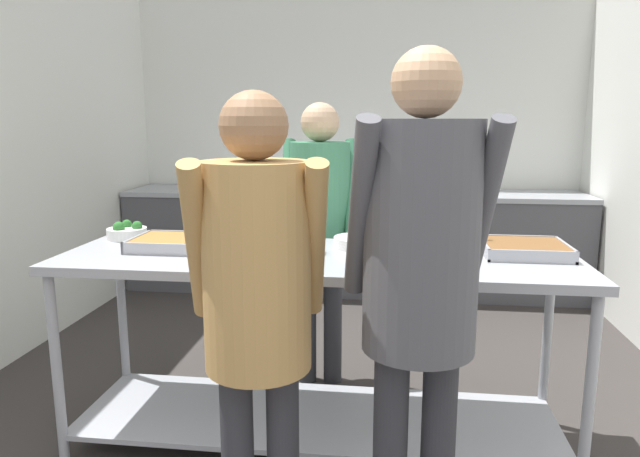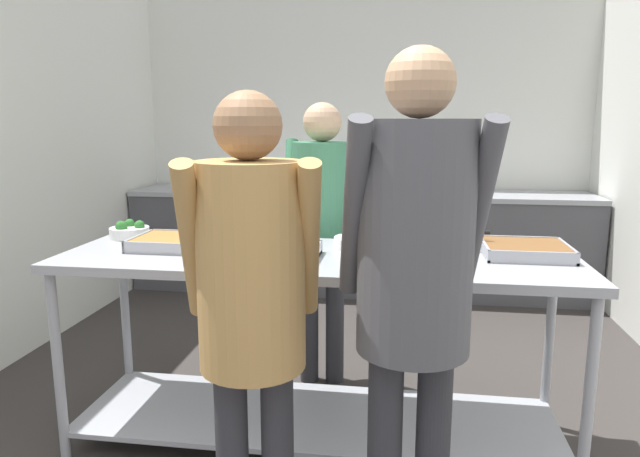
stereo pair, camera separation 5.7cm
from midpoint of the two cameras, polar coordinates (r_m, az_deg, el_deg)
wall_rear at (r=5.32m, az=4.53°, el=8.92°), size 4.12×0.06×2.65m
back_counter at (r=5.06m, az=4.10°, el=-1.23°), size 3.96×0.65×0.89m
serving_counter at (r=2.62m, az=0.31°, el=-8.88°), size 2.29×0.72×0.91m
broccoli_bowl at (r=3.04m, az=-18.01°, el=-0.26°), size 0.20×0.20×0.09m
serving_tray_vegetables at (r=2.73m, az=-12.86°, el=-1.39°), size 0.46×0.31×0.05m
serving_tray_greens at (r=2.45m, az=-4.14°, el=-2.52°), size 0.39×0.34×0.05m
plate_stack at (r=2.69m, az=4.54°, el=-1.38°), size 0.25×0.25×0.05m
sauce_pan at (r=2.67m, az=11.86°, el=-1.00°), size 0.36×0.22×0.10m
serving_tray_roast at (r=2.69m, az=20.40°, el=-2.02°), size 0.37×0.34×0.05m
guest_serving_left at (r=1.79m, az=10.34°, el=-3.52°), size 0.50×0.40×1.71m
guest_serving_right at (r=1.82m, az=-5.97°, el=-5.83°), size 0.48×0.38×1.59m
cook_behind_counter at (r=3.15m, az=0.74°, el=1.48°), size 0.45×0.34×1.59m
water_bottle at (r=4.94m, az=13.12°, el=4.56°), size 0.08×0.08×0.22m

